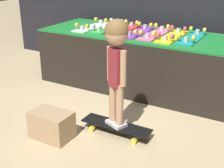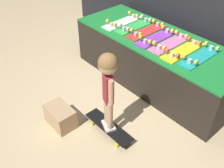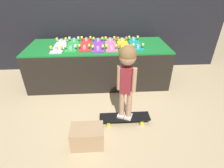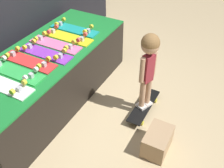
% 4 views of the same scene
% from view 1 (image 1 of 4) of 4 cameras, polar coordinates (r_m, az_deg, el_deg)
% --- Properties ---
extents(ground_plane, '(16.00, 16.00, 0.00)m').
position_cam_1_polar(ground_plane, '(3.48, 0.57, -3.34)').
color(ground_plane, tan).
extents(display_rack, '(2.34, 0.88, 0.67)m').
position_cam_1_polar(display_rack, '(3.83, 4.70, 4.38)').
color(display_rack, black).
rests_on(display_rack, ground_plane).
extents(skateboard_white_on_rack, '(0.18, 0.66, 0.09)m').
position_cam_1_polar(skateboard_white_on_rack, '(4.02, -3.64, 10.49)').
color(skateboard_white_on_rack, white).
rests_on(skateboard_white_on_rack, display_rack).
extents(skateboard_green_on_rack, '(0.18, 0.66, 0.09)m').
position_cam_1_polar(skateboard_green_on_rack, '(3.94, -0.69, 10.31)').
color(skateboard_green_on_rack, green).
rests_on(skateboard_green_on_rack, display_rack).
extents(skateboard_red_on_rack, '(0.18, 0.66, 0.09)m').
position_cam_1_polar(skateboard_red_on_rack, '(3.85, 2.16, 10.02)').
color(skateboard_red_on_rack, red).
rests_on(skateboard_red_on_rack, display_rack).
extents(skateboard_purple_on_rack, '(0.18, 0.66, 0.09)m').
position_cam_1_polar(skateboard_purple_on_rack, '(3.72, 4.71, 9.51)').
color(skateboard_purple_on_rack, purple).
rests_on(skateboard_purple_on_rack, display_rack).
extents(skateboard_pink_on_rack, '(0.18, 0.66, 0.09)m').
position_cam_1_polar(skateboard_pink_on_rack, '(3.65, 7.88, 9.15)').
color(skateboard_pink_on_rack, pink).
rests_on(skateboard_pink_on_rack, display_rack).
extents(skateboard_yellow_on_rack, '(0.18, 0.66, 0.09)m').
position_cam_1_polar(skateboard_yellow_on_rack, '(3.56, 10.93, 8.62)').
color(skateboard_yellow_on_rack, yellow).
rests_on(skateboard_yellow_on_rack, display_rack).
extents(skateboard_teal_on_rack, '(0.18, 0.66, 0.09)m').
position_cam_1_polar(skateboard_teal_on_rack, '(3.54, 14.42, 8.26)').
color(skateboard_teal_on_rack, teal).
rests_on(skateboard_teal_on_rack, display_rack).
extents(skateboard_on_floor, '(0.65, 0.18, 0.09)m').
position_cam_1_polar(skateboard_on_floor, '(2.86, 0.76, -7.75)').
color(skateboard_on_floor, black).
rests_on(skateboard_on_floor, ground_plane).
extents(child, '(0.22, 0.19, 0.96)m').
position_cam_1_polar(child, '(2.59, 0.84, 5.58)').
color(child, silver).
rests_on(child, skateboard_on_floor).
extents(storage_box, '(0.36, 0.24, 0.25)m').
position_cam_1_polar(storage_box, '(2.83, -10.98, -7.38)').
color(storage_box, tan).
rests_on(storage_box, ground_plane).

